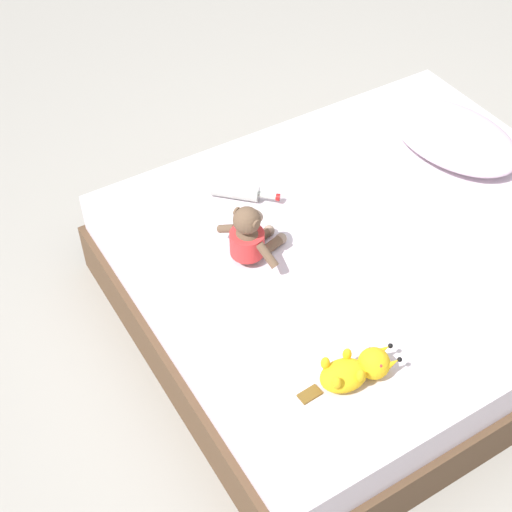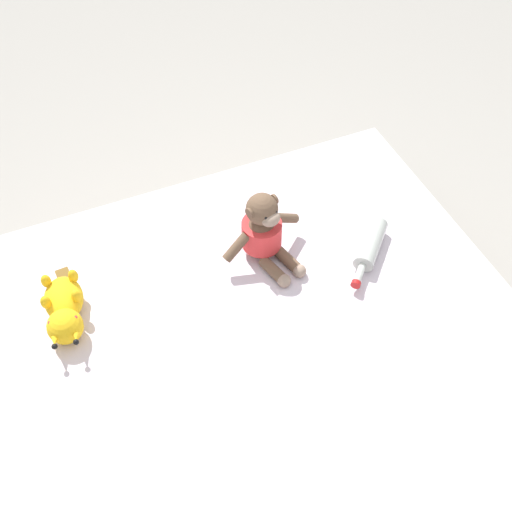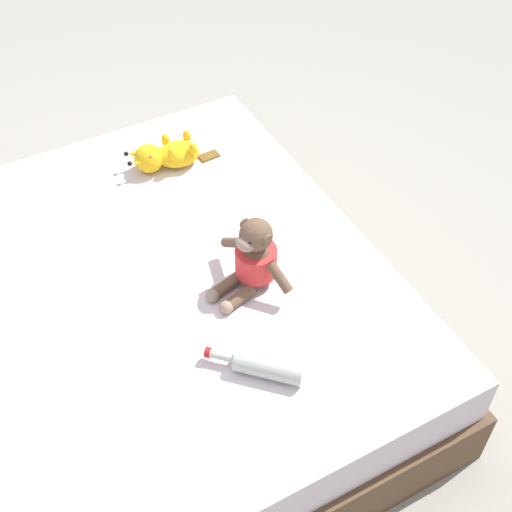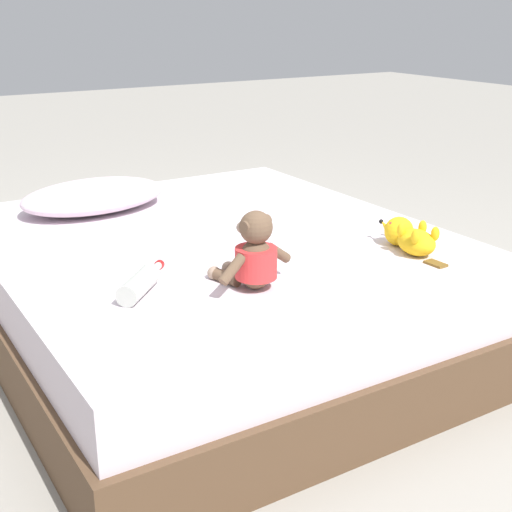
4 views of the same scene
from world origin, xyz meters
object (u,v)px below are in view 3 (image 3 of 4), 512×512
at_px(plush_yellow_creature, 166,155).
at_px(glass_bottle, 266,366).
at_px(bed, 95,351).
at_px(plush_monkey, 253,259).

distance_m(plush_yellow_creature, glass_bottle, 0.92).
bearing_deg(bed, glass_bottle, -141.14).
xyz_separation_m(plush_yellow_creature, glass_bottle, (-0.92, 0.12, -0.02)).
distance_m(bed, glass_bottle, 0.61).
bearing_deg(glass_bottle, plush_yellow_creature, -7.32).
distance_m(bed, plush_yellow_creature, 0.71).
bearing_deg(plush_yellow_creature, plush_monkey, -179.17).
bearing_deg(glass_bottle, plush_monkey, -22.81).
height_order(bed, plush_monkey, plush_monkey).
height_order(bed, plush_yellow_creature, plush_yellow_creature).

